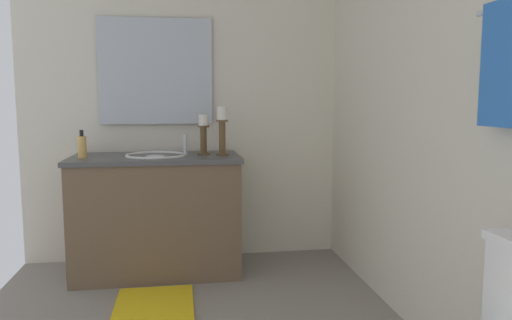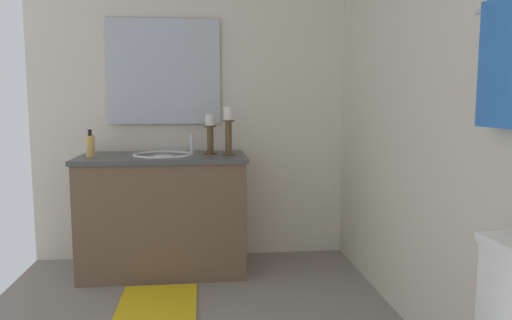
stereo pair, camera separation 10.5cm
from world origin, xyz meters
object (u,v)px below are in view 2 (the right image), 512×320
(vanity_cabinet, at_px, (164,213))
(soap_bottle, at_px, (90,146))
(candle_holder_short, at_px, (210,133))
(mirror, at_px, (164,72))
(bath_mat, at_px, (157,306))
(towel_near_vanity, at_px, (502,63))
(sink_basin, at_px, (163,161))
(candle_holder_tall, at_px, (229,129))

(vanity_cabinet, xyz_separation_m, soap_bottle, (0.05, -0.46, 0.47))
(candle_holder_short, relative_size, soap_bottle, 1.51)
(mirror, bearing_deg, bath_mat, -0.00)
(mirror, relative_size, towel_near_vanity, 1.83)
(sink_basin, relative_size, bath_mat, 0.67)
(soap_bottle, bearing_deg, vanity_cabinet, 96.53)
(mirror, bearing_deg, sink_basin, 0.20)
(candle_holder_short, bearing_deg, sink_basin, -82.36)
(candle_holder_tall, height_order, bath_mat, candle_holder_tall)
(candle_holder_tall, xyz_separation_m, bath_mat, (0.59, -0.44, -0.96))
(vanity_cabinet, relative_size, mirror, 1.41)
(towel_near_vanity, relative_size, bath_mat, 0.72)
(mirror, height_order, soap_bottle, mirror)
(vanity_cabinet, distance_m, towel_near_vanity, 2.33)
(sink_basin, height_order, soap_bottle, soap_bottle)
(candle_holder_tall, xyz_separation_m, soap_bottle, (0.01, -0.90, -0.10))
(sink_basin, bearing_deg, candle_holder_tall, 84.85)
(sink_basin, relative_size, mirror, 0.51)
(bath_mat, bearing_deg, soap_bottle, -141.31)
(towel_near_vanity, bearing_deg, candle_holder_tall, -154.29)
(vanity_cabinet, bearing_deg, bath_mat, 0.00)
(mirror, height_order, candle_holder_tall, mirror)
(vanity_cabinet, relative_size, candle_holder_tall, 3.43)
(sink_basin, bearing_deg, soap_bottle, -83.48)
(sink_basin, xyz_separation_m, candle_holder_short, (-0.04, 0.32, 0.18))
(sink_basin, xyz_separation_m, soap_bottle, (0.05, -0.46, 0.11))
(sink_basin, height_order, candle_holder_short, candle_holder_short)
(vanity_cabinet, bearing_deg, mirror, 179.99)
(soap_bottle, distance_m, bath_mat, 1.13)
(sink_basin, bearing_deg, towel_near_vanity, 35.83)
(vanity_cabinet, bearing_deg, candle_holder_short, 97.62)
(towel_near_vanity, bearing_deg, candle_holder_short, -152.22)
(mirror, bearing_deg, towel_near_vanity, 31.91)
(candle_holder_short, relative_size, bath_mat, 0.45)
(candle_holder_tall, relative_size, towel_near_vanity, 0.75)
(mirror, height_order, candle_holder_short, mirror)
(vanity_cabinet, bearing_deg, sink_basin, 90.00)
(vanity_cabinet, relative_size, sink_basin, 2.79)
(bath_mat, bearing_deg, mirror, 180.00)
(vanity_cabinet, height_order, mirror, mirror)
(towel_near_vanity, bearing_deg, soap_bottle, -134.57)
(vanity_cabinet, xyz_separation_m, mirror, (-0.28, 0.00, 0.97))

